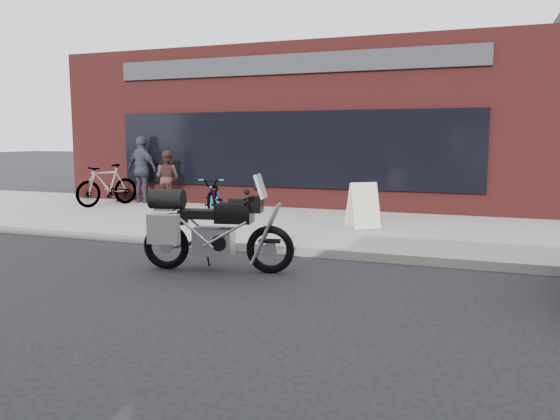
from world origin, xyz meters
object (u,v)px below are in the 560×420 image
(sandwich_sign, at_px, (363,205))
(motorcycle, at_px, (207,229))
(bicycle_front, at_px, (214,196))
(bicycle_rear, at_px, (107,185))
(cafe_table, at_px, (117,189))
(cafe_patron_right, at_px, (143,169))
(cafe_patron_left, at_px, (167,178))

(sandwich_sign, bearing_deg, motorcycle, -150.27)
(bicycle_front, distance_m, sandwich_sign, 3.92)
(motorcycle, xyz_separation_m, sandwich_sign, (1.59, 3.89, -0.02))
(motorcycle, height_order, bicycle_front, motorcycle)
(bicycle_rear, distance_m, cafe_table, 0.97)
(cafe_table, bearing_deg, motorcycle, -44.54)
(cafe_table, xyz_separation_m, cafe_patron_right, (0.87, 0.05, 0.59))
(sandwich_sign, height_order, cafe_table, sandwich_sign)
(bicycle_front, xyz_separation_m, cafe_patron_left, (-2.04, 1.18, 0.31))
(sandwich_sign, relative_size, cafe_patron_left, 0.62)
(bicycle_front, height_order, cafe_patron_left, cafe_patron_left)
(bicycle_front, distance_m, cafe_patron_left, 2.38)
(motorcycle, xyz_separation_m, cafe_table, (-6.10, 6.01, -0.13))
(motorcycle, bearing_deg, bicycle_rear, 127.81)
(bicycle_front, height_order, bicycle_rear, bicycle_rear)
(bicycle_front, height_order, cafe_patron_right, cafe_patron_right)
(motorcycle, distance_m, cafe_table, 8.56)
(bicycle_front, xyz_separation_m, cafe_patron_right, (-2.98, 1.39, 0.51))
(bicycle_rear, xyz_separation_m, cafe_patron_left, (1.46, 0.72, 0.19))
(motorcycle, relative_size, bicycle_front, 1.38)
(motorcycle, relative_size, bicycle_rear, 1.24)
(bicycle_front, bearing_deg, cafe_table, 141.59)
(bicycle_rear, bearing_deg, sandwich_sign, 10.77)
(motorcycle, bearing_deg, cafe_table, 124.94)
(bicycle_front, relative_size, cafe_patron_right, 0.89)
(bicycle_front, relative_size, bicycle_rear, 0.90)
(sandwich_sign, xyz_separation_m, cafe_table, (-7.69, 2.12, -0.11))
(cafe_table, height_order, cafe_patron_right, cafe_patron_right)
(bicycle_front, xyz_separation_m, sandwich_sign, (3.84, -0.78, 0.02))
(sandwich_sign, height_order, cafe_patron_right, cafe_patron_right)
(sandwich_sign, bearing_deg, bicycle_front, 130.47)
(bicycle_rear, height_order, cafe_patron_left, cafe_patron_left)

